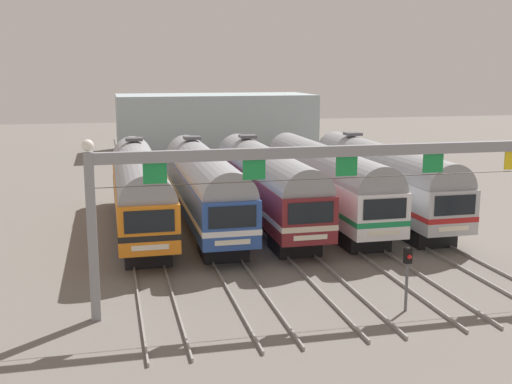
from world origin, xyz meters
name	(u,v)px	position (x,y,z in m)	size (l,w,h in m)	color
ground_plane	(265,224)	(0.00, 0.00, 0.00)	(160.00, 160.00, 0.00)	slate
track_bed	(219,178)	(0.00, 17.00, 0.07)	(16.86, 70.00, 0.15)	gray
commuter_train_orange	(139,186)	(-7.68, 0.00, 2.69)	(2.88, 18.06, 5.05)	orange
commuter_train_blue	(204,184)	(-3.84, 0.00, 2.69)	(2.88, 18.06, 5.05)	#284C9E
commuter_train_maroon	(265,181)	(0.00, 0.00, 2.69)	(2.88, 18.06, 5.05)	maroon
commuter_train_white	(325,179)	(3.84, -0.01, 2.69)	(2.88, 18.06, 4.77)	white
commuter_train_stainless	(381,177)	(7.68, 0.00, 2.69)	(2.88, 18.06, 5.05)	#B2B5BA
catenary_gantry	(346,176)	(0.00, -13.50, 5.22)	(20.60, 0.44, 6.97)	gray
yard_signal_mast	(407,267)	(1.92, -15.40, 1.85)	(0.28, 0.35, 2.64)	#59595E
maintenance_building	(215,123)	(2.97, 36.41, 3.29)	(22.50, 10.00, 6.59)	#9EB2B7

